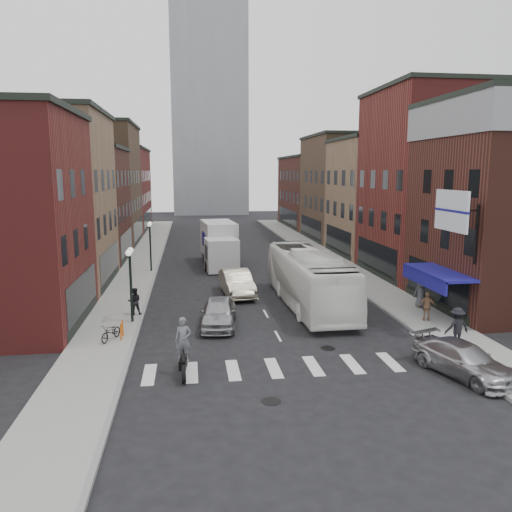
{
  "coord_description": "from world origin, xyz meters",
  "views": [
    {
      "loc": [
        -4.26,
        -22.45,
        8.1
      ],
      "look_at": [
        -0.23,
        7.47,
        2.97
      ],
      "focal_mm": 35.0,
      "sensor_mm": 36.0,
      "label": 1
    }
  ],
  "objects_px": {
    "billboard_sign": "(453,212)",
    "bike_rack": "(122,330)",
    "sedan_left_near": "(218,312)",
    "ped_left_solo": "(135,301)",
    "streetlamp_near": "(130,271)",
    "motorcycle_rider": "(184,348)",
    "streetlamp_far": "(150,237)",
    "ped_right_b": "(427,306)",
    "parked_bicycle": "(111,332)",
    "ped_right_a": "(457,327)",
    "curb_car": "(463,360)",
    "sedan_left_far": "(237,283)",
    "ped_right_c": "(421,293)",
    "transit_bus": "(309,278)",
    "box_truck": "(219,245)"
  },
  "relations": [
    {
      "from": "motorcycle_rider",
      "to": "ped_right_b",
      "type": "bearing_deg",
      "value": 27.86
    },
    {
      "from": "ped_right_c",
      "to": "ped_right_a",
      "type": "bearing_deg",
      "value": 87.26
    },
    {
      "from": "transit_bus",
      "to": "sedan_left_far",
      "type": "relative_size",
      "value": 2.41
    },
    {
      "from": "bike_rack",
      "to": "ped_right_a",
      "type": "bearing_deg",
      "value": -11.55
    },
    {
      "from": "ped_left_solo",
      "to": "ped_right_a",
      "type": "relative_size",
      "value": 0.84
    },
    {
      "from": "bike_rack",
      "to": "box_truck",
      "type": "bearing_deg",
      "value": 72.81
    },
    {
      "from": "motorcycle_rider",
      "to": "transit_bus",
      "type": "xyz_separation_m",
      "value": [
        7.45,
        9.68,
        0.56
      ]
    },
    {
      "from": "streetlamp_far",
      "to": "ped_right_b",
      "type": "distance_m",
      "value": 22.48
    },
    {
      "from": "bike_rack",
      "to": "sedan_left_far",
      "type": "relative_size",
      "value": 0.16
    },
    {
      "from": "curb_car",
      "to": "ped_right_c",
      "type": "height_order",
      "value": "ped_right_c"
    },
    {
      "from": "sedan_left_near",
      "to": "ped_left_solo",
      "type": "distance_m",
      "value": 5.14
    },
    {
      "from": "bike_rack",
      "to": "sedan_left_near",
      "type": "distance_m",
      "value": 5.06
    },
    {
      "from": "parked_bicycle",
      "to": "motorcycle_rider",
      "type": "bearing_deg",
      "value": -26.61
    },
    {
      "from": "transit_bus",
      "to": "curb_car",
      "type": "bearing_deg",
      "value": -72.95
    },
    {
      "from": "streetlamp_far",
      "to": "curb_car",
      "type": "distance_m",
      "value": 26.76
    },
    {
      "from": "streetlamp_near",
      "to": "sedan_left_near",
      "type": "relative_size",
      "value": 0.92
    },
    {
      "from": "motorcycle_rider",
      "to": "sedan_left_near",
      "type": "bearing_deg",
      "value": 79.79
    },
    {
      "from": "sedan_left_near",
      "to": "ped_left_solo",
      "type": "relative_size",
      "value": 2.91
    },
    {
      "from": "transit_bus",
      "to": "ped_left_solo",
      "type": "relative_size",
      "value": 7.94
    },
    {
      "from": "bike_rack",
      "to": "ped_right_a",
      "type": "height_order",
      "value": "ped_right_a"
    },
    {
      "from": "billboard_sign",
      "to": "streetlamp_near",
      "type": "distance_m",
      "value": 16.68
    },
    {
      "from": "parked_bicycle",
      "to": "ped_right_b",
      "type": "distance_m",
      "value": 16.44
    },
    {
      "from": "sedan_left_far",
      "to": "streetlamp_far",
      "type": "bearing_deg",
      "value": 121.5
    },
    {
      "from": "billboard_sign",
      "to": "ped_left_solo",
      "type": "distance_m",
      "value": 17.5
    },
    {
      "from": "streetlamp_far",
      "to": "parked_bicycle",
      "type": "distance_m",
      "value": 17.12
    },
    {
      "from": "streetlamp_near",
      "to": "parked_bicycle",
      "type": "height_order",
      "value": "streetlamp_near"
    },
    {
      "from": "billboard_sign",
      "to": "streetlamp_near",
      "type": "relative_size",
      "value": 0.9
    },
    {
      "from": "curb_car",
      "to": "ped_right_c",
      "type": "relative_size",
      "value": 2.75
    },
    {
      "from": "sedan_left_near",
      "to": "curb_car",
      "type": "relative_size",
      "value": 0.98
    },
    {
      "from": "sedan_left_far",
      "to": "parked_bicycle",
      "type": "bearing_deg",
      "value": -133.4
    },
    {
      "from": "billboard_sign",
      "to": "bike_rack",
      "type": "distance_m",
      "value": 17.14
    },
    {
      "from": "streetlamp_near",
      "to": "box_truck",
      "type": "bearing_deg",
      "value": 70.8
    },
    {
      "from": "transit_bus",
      "to": "parked_bicycle",
      "type": "distance_m",
      "value": 12.23
    },
    {
      "from": "sedan_left_near",
      "to": "curb_car",
      "type": "bearing_deg",
      "value": -33.31
    },
    {
      "from": "billboard_sign",
      "to": "curb_car",
      "type": "height_order",
      "value": "billboard_sign"
    },
    {
      "from": "streetlamp_far",
      "to": "ped_right_c",
      "type": "relative_size",
      "value": 2.49
    },
    {
      "from": "bike_rack",
      "to": "sedan_left_near",
      "type": "bearing_deg",
      "value": 19.63
    },
    {
      "from": "streetlamp_far",
      "to": "ped_right_a",
      "type": "height_order",
      "value": "streetlamp_far"
    },
    {
      "from": "curb_car",
      "to": "bike_rack",
      "type": "bearing_deg",
      "value": 138.5
    },
    {
      "from": "curb_car",
      "to": "billboard_sign",
      "type": "bearing_deg",
      "value": 50.1
    },
    {
      "from": "transit_bus",
      "to": "ped_right_b",
      "type": "height_order",
      "value": "transit_bus"
    },
    {
      "from": "billboard_sign",
      "to": "motorcycle_rider",
      "type": "height_order",
      "value": "billboard_sign"
    },
    {
      "from": "streetlamp_far",
      "to": "sedan_left_far",
      "type": "relative_size",
      "value": 0.82
    },
    {
      "from": "sedan_left_near",
      "to": "ped_left_solo",
      "type": "bearing_deg",
      "value": 159.22
    },
    {
      "from": "parked_bicycle",
      "to": "ped_right_b",
      "type": "bearing_deg",
      "value": 27.94
    },
    {
      "from": "streetlamp_far",
      "to": "motorcycle_rider",
      "type": "xyz_separation_m",
      "value": [
        2.8,
        -21.24,
        -1.78
      ]
    },
    {
      "from": "ped_left_solo",
      "to": "bike_rack",
      "type": "bearing_deg",
      "value": 81.78
    },
    {
      "from": "transit_bus",
      "to": "curb_car",
      "type": "relative_size",
      "value": 2.68
    },
    {
      "from": "streetlamp_near",
      "to": "transit_bus",
      "type": "relative_size",
      "value": 0.34
    },
    {
      "from": "ped_right_a",
      "to": "sedan_left_far",
      "type": "bearing_deg",
      "value": -56.82
    }
  ]
}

